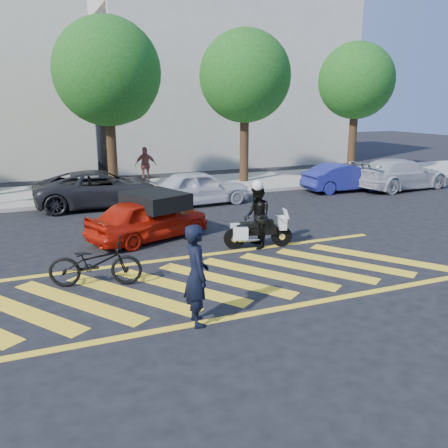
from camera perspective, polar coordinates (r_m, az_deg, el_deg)
name	(u,v)px	position (r m, az deg, el deg)	size (l,w,h in m)	color
ground	(204,283)	(10.93, -2.39, -7.08)	(90.00, 90.00, 0.00)	black
sidewalk	(114,191)	(22.19, -13.07, 3.88)	(60.00, 5.00, 0.15)	#9E998E
crosswalk	(203,283)	(10.92, -2.58, -7.08)	(12.33, 4.00, 0.01)	yellow
building_right	(223,79)	(33.04, -0.18, 17.06)	(16.00, 8.00, 11.00)	beige
tree_center	(110,76)	(21.95, -13.53, 16.93)	(4.60, 4.60, 7.56)	black
tree_right	(247,80)	(23.88, 2.76, 16.94)	(4.40, 4.40, 7.41)	black
tree_far_right	(357,84)	(27.26, 15.74, 15.92)	(4.00, 4.00, 7.10)	black
officer_bike	(196,275)	(8.69, -3.33, -6.15)	(0.70, 0.46, 1.91)	black
bicycle	(95,263)	(10.97, -15.21, -4.52)	(0.71, 2.05, 1.08)	black
police_motorcycle	(257,231)	(13.41, 4.00, -0.88)	(1.94, 0.83, 0.87)	black
officer_moto	(257,217)	(13.29, 3.99, 0.87)	(0.87, 0.68, 1.79)	black
red_convertible	(149,219)	(14.29, -9.03, 0.64)	(1.51, 3.76, 1.28)	#B61708
parked_mid_left	(102,189)	(19.22, -14.43, 4.14)	(2.37, 5.14, 1.43)	black
parked_mid_right	(200,187)	(19.07, -2.92, 4.41)	(1.62, 4.03, 1.37)	silver
parked_right	(344,177)	(22.61, 14.22, 5.46)	(1.36, 3.89, 1.28)	navy
parked_far_right	(400,174)	(23.93, 20.46, 5.66)	(2.01, 4.95, 1.44)	#B1B4B9
pedestrian_right	(146,165)	(23.53, -9.41, 7.01)	(1.03, 0.43, 1.77)	brown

